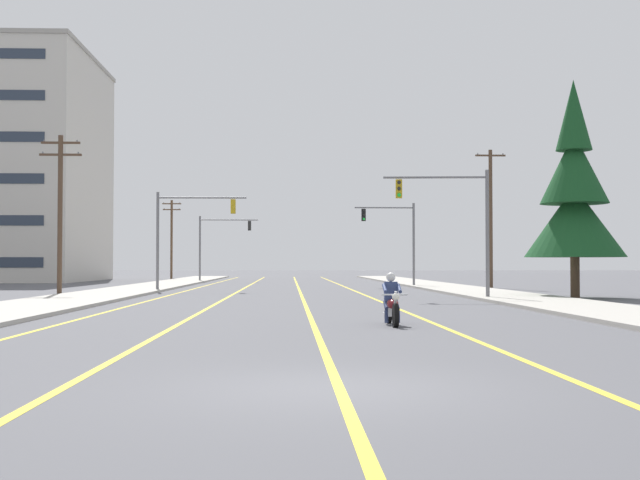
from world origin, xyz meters
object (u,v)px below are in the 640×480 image
at_px(utility_pole_right_far, 491,216).
at_px(traffic_signal_near_right, 457,214).
at_px(traffic_signal_mid_left, 217,238).
at_px(motorcycle_with_rider, 392,304).
at_px(conifer_tree_right_verge_near, 574,197).
at_px(traffic_signal_near_left, 184,225).
at_px(utility_pole_left_near, 60,208).
at_px(utility_pole_left_far, 172,236).
at_px(traffic_signal_mid_right, 397,232).

bearing_deg(utility_pole_right_far, traffic_signal_near_right, -108.42).
height_order(traffic_signal_near_right, traffic_signal_mid_left, same).
distance_m(motorcycle_with_rider, conifer_tree_right_verge_near, 21.76).
xyz_separation_m(traffic_signal_near_right, traffic_signal_mid_left, (-14.79, 39.05, 0.03)).
height_order(traffic_signal_near_left, conifer_tree_right_verge_near, conifer_tree_right_verge_near).
distance_m(utility_pole_left_near, utility_pole_left_far, 47.22).
bearing_deg(utility_pole_left_far, traffic_signal_near_right, -68.36).
distance_m(utility_pole_right_far, utility_pole_left_far, 43.79).
height_order(traffic_signal_near_left, utility_pole_left_far, utility_pole_left_far).
height_order(traffic_signal_near_left, utility_pole_left_near, utility_pole_left_near).
relative_size(traffic_signal_near_right, traffic_signal_mid_left, 1.00).
xyz_separation_m(motorcycle_with_rider, traffic_signal_mid_right, (5.13, 37.96, 3.49)).
distance_m(traffic_signal_near_right, utility_pole_left_far, 57.02).
xyz_separation_m(utility_pole_left_near, utility_pole_left_far, (-0.65, 47.22, 0.04)).
bearing_deg(utility_pole_left_near, traffic_signal_mid_left, 80.47).
height_order(traffic_signal_near_right, traffic_signal_near_left, same).
xyz_separation_m(traffic_signal_near_left, traffic_signal_mid_left, (-0.18, 26.22, -0.00)).
xyz_separation_m(traffic_signal_near_right, utility_pole_left_far, (-21.03, 53.00, 0.62)).
distance_m(traffic_signal_mid_right, traffic_signal_mid_left, 22.85).
bearing_deg(utility_pole_left_far, traffic_signal_mid_right, -56.28).
height_order(traffic_signal_mid_left, utility_pole_left_far, utility_pole_left_far).
xyz_separation_m(traffic_signal_near_right, utility_pole_left_near, (-20.38, 5.78, 0.58)).
bearing_deg(conifer_tree_right_verge_near, motorcycle_with_rider, -122.49).
bearing_deg(traffic_signal_mid_left, conifer_tree_right_verge_near, -60.68).
distance_m(traffic_signal_mid_left, utility_pole_left_far, 15.29).
bearing_deg(utility_pole_left_near, utility_pole_left_far, 90.79).
height_order(motorcycle_with_rider, utility_pole_left_far, utility_pole_left_far).
height_order(traffic_signal_mid_right, conifer_tree_right_verge_near, conifer_tree_right_verge_near).
height_order(utility_pole_left_far, conifer_tree_right_verge_near, conifer_tree_right_verge_near).
relative_size(traffic_signal_mid_right, conifer_tree_right_verge_near, 0.57).
height_order(traffic_signal_near_left, utility_pole_right_far, utility_pole_right_far).
relative_size(traffic_signal_mid_left, conifer_tree_right_verge_near, 0.57).
height_order(traffic_signal_mid_right, utility_pole_left_far, utility_pole_left_far).
xyz_separation_m(utility_pole_left_near, conifer_tree_right_verge_near, (26.63, -4.19, 0.34)).
bearing_deg(utility_pole_left_far, utility_pole_right_far, -51.47).
bearing_deg(traffic_signal_near_right, traffic_signal_mid_right, 90.17).
distance_m(utility_pole_left_near, utility_pole_right_far, 29.62).
relative_size(traffic_signal_near_left, traffic_signal_mid_right, 1.00).
height_order(traffic_signal_near_right, utility_pole_left_far, utility_pole_left_far).
distance_m(traffic_signal_near_left, conifer_tree_right_verge_near, 23.72).
relative_size(traffic_signal_mid_right, utility_pole_right_far, 0.63).
xyz_separation_m(utility_pole_left_near, utility_pole_right_far, (26.62, 12.97, 0.42)).
height_order(utility_pole_left_near, utility_pole_left_far, utility_pole_left_far).
xyz_separation_m(motorcycle_with_rider, utility_pole_left_near, (-15.19, 22.16, 4.10)).
xyz_separation_m(traffic_signal_mid_left, utility_pole_right_far, (21.03, -20.30, 0.96)).
relative_size(utility_pole_left_near, utility_pole_left_far, 0.99).
xyz_separation_m(traffic_signal_mid_right, utility_pole_left_near, (-20.32, -15.80, 0.61)).
xyz_separation_m(motorcycle_with_rider, conifer_tree_right_verge_near, (11.44, 17.97, 4.44)).
distance_m(motorcycle_with_rider, utility_pole_left_near, 27.18).
relative_size(traffic_signal_near_left, utility_pole_left_far, 0.71).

